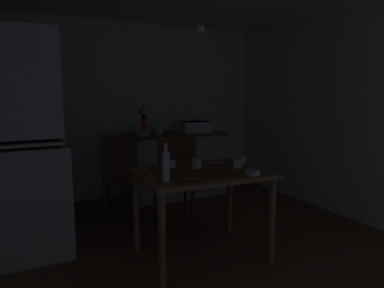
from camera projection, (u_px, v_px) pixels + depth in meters
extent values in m
plane|color=brown|center=(194.00, 248.00, 3.28)|extent=(4.93, 4.93, 0.00)
cube|color=silver|center=(126.00, 111.00, 4.87)|extent=(4.01, 0.10, 2.37)
cube|color=silver|center=(348.00, 115.00, 4.03)|extent=(0.10, 4.03, 2.37)
cube|color=#AAB5AD|center=(13.00, 204.00, 3.01)|extent=(0.91, 0.55, 0.98)
cube|color=#ACB6B4|center=(4.00, 83.00, 2.86)|extent=(0.84, 0.47, 0.91)
cube|color=#B6B1A8|center=(8.00, 143.00, 2.91)|extent=(0.82, 0.50, 0.02)
cube|color=#AAB5AD|center=(175.00, 165.00, 4.92)|extent=(1.35, 0.60, 0.85)
cube|color=#524F44|center=(175.00, 134.00, 4.86)|extent=(1.38, 0.63, 0.03)
sphere|color=#2D2823|center=(171.00, 168.00, 4.55)|extent=(0.02, 0.02, 0.02)
cube|color=white|center=(194.00, 127.00, 4.98)|extent=(0.44, 0.34, 0.15)
cube|color=black|center=(194.00, 122.00, 4.97)|extent=(0.38, 0.28, 0.01)
cylinder|color=maroon|center=(143.00, 124.00, 4.68)|extent=(0.05, 0.05, 0.28)
cylinder|color=maroon|center=(145.00, 117.00, 4.60)|extent=(0.03, 0.12, 0.03)
cylinder|color=#9F2F29|center=(142.00, 110.00, 4.70)|extent=(0.02, 0.16, 0.12)
cylinder|color=#9EB2C6|center=(142.00, 133.00, 4.58)|extent=(0.23, 0.23, 0.08)
cylinder|color=beige|center=(159.00, 129.00, 4.71)|extent=(0.10, 0.10, 0.15)
cube|color=brown|center=(202.00, 173.00, 3.02)|extent=(1.15, 0.87, 0.04)
cube|color=white|center=(202.00, 171.00, 3.02)|extent=(0.90, 0.68, 0.00)
cylinder|color=brown|center=(162.00, 241.00, 2.56)|extent=(0.06, 0.06, 0.74)
cylinder|color=brown|center=(272.00, 220.00, 2.97)|extent=(0.06, 0.06, 0.74)
cylinder|color=brown|center=(136.00, 212.00, 3.19)|extent=(0.06, 0.06, 0.74)
cylinder|color=brown|center=(230.00, 198.00, 3.60)|extent=(0.06, 0.06, 0.74)
cube|color=#48311B|center=(173.00, 186.00, 3.71)|extent=(0.48, 0.48, 0.03)
cube|color=#4B311B|center=(177.00, 163.00, 3.49)|extent=(0.38, 0.11, 0.54)
cylinder|color=#48311B|center=(185.00, 202.00, 3.95)|extent=(0.04, 0.04, 0.44)
cylinder|color=#48311B|center=(155.00, 204.00, 3.87)|extent=(0.04, 0.04, 0.44)
cylinder|color=#48311B|center=(193.00, 212.00, 3.63)|extent=(0.04, 0.04, 0.44)
cylinder|color=#48311B|center=(160.00, 214.00, 3.54)|extent=(0.04, 0.04, 0.44)
cube|color=#47311E|center=(122.00, 181.00, 3.92)|extent=(0.52, 0.52, 0.03)
cube|color=#493122|center=(119.00, 160.00, 3.69)|extent=(0.36, 0.16, 0.52)
cylinder|color=#47311E|center=(138.00, 196.00, 4.14)|extent=(0.04, 0.04, 0.45)
cylinder|color=#47311E|center=(108.00, 198.00, 4.10)|extent=(0.04, 0.04, 0.45)
cylinder|color=#47311E|center=(137.00, 206.00, 3.81)|extent=(0.04, 0.04, 0.45)
cylinder|color=#47311E|center=(105.00, 207.00, 3.76)|extent=(0.04, 0.04, 0.45)
cylinder|color=#9EB2C6|center=(253.00, 173.00, 2.86)|extent=(0.12, 0.12, 0.04)
cylinder|color=white|center=(172.00, 164.00, 3.16)|extent=(0.07, 0.07, 0.07)
cylinder|color=#ADD1C1|center=(196.00, 163.00, 3.13)|extent=(0.09, 0.09, 0.08)
cylinder|color=#9EB2C6|center=(242.00, 160.00, 3.34)|extent=(0.08, 0.08, 0.07)
cylinder|color=#ADD1C1|center=(237.00, 164.00, 3.13)|extent=(0.08, 0.08, 0.07)
cylinder|color=#B7BCC1|center=(166.00, 167.00, 2.64)|extent=(0.06, 0.06, 0.22)
cylinder|color=#B7BCC1|center=(166.00, 148.00, 2.62)|extent=(0.03, 0.03, 0.07)
cube|color=silver|center=(215.00, 163.00, 3.36)|extent=(0.21, 0.03, 0.00)
cube|color=beige|center=(191.00, 178.00, 2.74)|extent=(0.06, 0.13, 0.00)
cube|color=beige|center=(140.00, 168.00, 3.12)|extent=(0.13, 0.11, 0.00)
cube|color=beige|center=(151.00, 174.00, 2.91)|extent=(0.04, 0.13, 0.00)
sphere|color=#F9EFCC|center=(201.00, 29.00, 3.06)|extent=(0.08, 0.08, 0.08)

